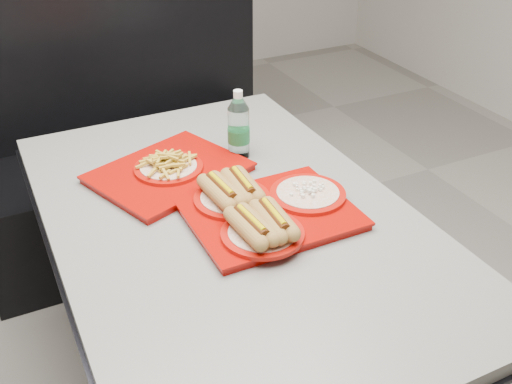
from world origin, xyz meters
name	(u,v)px	position (x,y,z in m)	size (l,w,h in m)	color
diner_table	(232,264)	(0.00, 0.00, 0.58)	(0.92, 1.42, 0.75)	black
booth_bench	(130,155)	(0.00, 1.09, 0.40)	(1.30, 0.57, 1.35)	black
tray_near	(264,209)	(0.07, -0.06, 0.78)	(0.44, 0.38, 0.09)	#990904
tray_far	(169,169)	(-0.08, 0.26, 0.77)	(0.50, 0.44, 0.08)	#990904
water_bottle	(239,128)	(0.15, 0.29, 0.84)	(0.07, 0.07, 0.21)	silver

